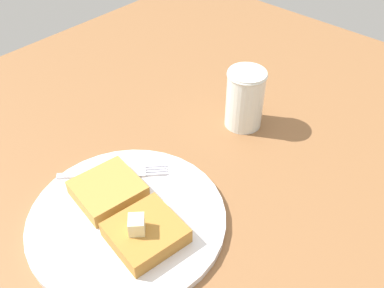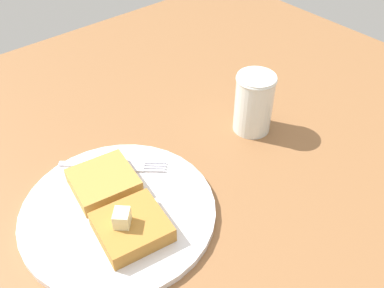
% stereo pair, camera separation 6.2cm
% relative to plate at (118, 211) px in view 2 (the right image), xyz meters
% --- Properties ---
extents(table_surface, '(1.22, 1.22, 0.03)m').
position_rel_plate_xyz_m(table_surface, '(-0.08, -0.10, -0.02)').
color(table_surface, brown).
rests_on(table_surface, ground).
extents(plate, '(0.26, 0.26, 0.01)m').
position_rel_plate_xyz_m(plate, '(0.00, 0.00, 0.00)').
color(plate, silver).
rests_on(plate, table_surface).
extents(toast_slice_left, '(0.09, 0.10, 0.02)m').
position_rel_plate_xyz_m(toast_slice_left, '(-0.05, 0.01, 0.02)').
color(toast_slice_left, '#A8712F').
rests_on(toast_slice_left, plate).
extents(toast_slice_middle, '(0.09, 0.10, 0.02)m').
position_rel_plate_xyz_m(toast_slice_middle, '(0.05, -0.01, 0.02)').
color(toast_slice_middle, '#B1813B').
rests_on(toast_slice_middle, plate).
extents(butter_pat_primary, '(0.03, 0.03, 0.02)m').
position_rel_plate_xyz_m(butter_pat_primary, '(-0.04, 0.02, 0.04)').
color(butter_pat_primary, beige).
rests_on(butter_pat_primary, toast_slice_left).
extents(fork, '(0.12, 0.13, 0.00)m').
position_rel_plate_xyz_m(fork, '(0.07, -0.05, 0.01)').
color(fork, silver).
rests_on(fork, plate).
extents(syrup_jar, '(0.06, 0.06, 0.10)m').
position_rel_plate_xyz_m(syrup_jar, '(0.01, -0.27, 0.04)').
color(syrup_jar, '#491C07').
rests_on(syrup_jar, table_surface).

